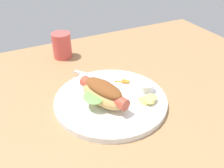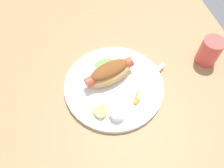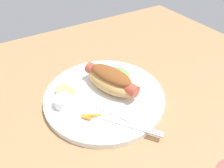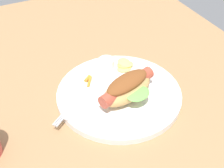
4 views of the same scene
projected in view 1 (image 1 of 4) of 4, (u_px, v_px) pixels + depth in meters
The scene contains 9 objects.
ground_plane at pixel (118, 101), 69.25cm from camera, with size 120.00×90.00×1.80cm, color #9E754C.
plate at pixel (111, 100), 66.84cm from camera, with size 30.17×30.17×1.60cm, color white.
hot_dog at pixel (103, 93), 63.21cm from camera, with size 11.51×15.80×5.81cm.
sauce_ramekin at pixel (146, 87), 68.46cm from camera, with size 4.24×4.24×2.50cm, color white.
fork at pixel (98, 77), 74.75cm from camera, with size 10.87×13.72×0.40cm.
knife at pixel (99, 81), 72.95cm from camera, with size 14.52×1.40×0.36cm, color silver.
chips_pile at pixel (148, 99), 64.74cm from camera, with size 5.52×5.45×1.71cm.
carrot_garnish at pixel (123, 81), 72.53cm from camera, with size 4.30×2.76×0.87cm.
drinking_cup at pixel (62, 45), 87.52cm from camera, with size 6.64×6.64×8.98cm, color #D84C47.
Camera 1 is at (-26.16, -48.48, 41.38)cm, focal length 39.71 mm.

